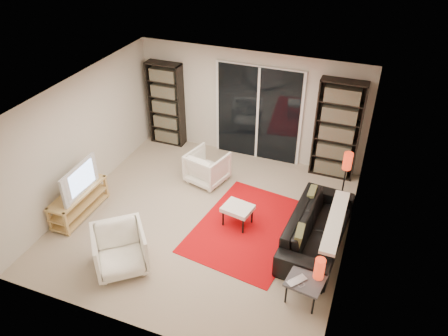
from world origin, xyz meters
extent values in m
plane|color=#BDAD90|center=(0.00, 0.00, 0.00)|extent=(5.00, 5.00, 0.00)
cube|color=beige|center=(0.00, 2.50, 1.20)|extent=(5.00, 0.02, 2.40)
cube|color=beige|center=(0.00, -2.50, 1.20)|extent=(5.00, 0.02, 2.40)
cube|color=beige|center=(-2.50, 0.00, 1.20)|extent=(0.02, 5.00, 2.40)
cube|color=beige|center=(2.50, 0.00, 1.20)|extent=(0.02, 5.00, 2.40)
cube|color=white|center=(0.00, 0.00, 2.40)|extent=(5.00, 5.00, 0.02)
cube|color=white|center=(0.20, 2.47, 1.05)|extent=(1.92, 0.06, 2.16)
cube|color=black|center=(0.20, 2.44, 1.05)|extent=(1.80, 0.02, 2.10)
cube|color=white|center=(0.20, 2.42, 1.05)|extent=(0.05, 0.02, 2.10)
cube|color=black|center=(-1.95, 2.34, 0.97)|extent=(0.80, 0.30, 1.95)
cube|color=#90390D|center=(-1.95, 2.32, 0.97)|extent=(0.70, 0.22, 1.85)
cube|color=black|center=(1.90, 2.34, 1.05)|extent=(0.90, 0.30, 2.10)
cube|color=#90390D|center=(1.90, 2.32, 1.05)|extent=(0.80, 0.22, 2.00)
cube|color=#E4BD6B|center=(-2.24, -0.68, 0.48)|extent=(0.41, 1.28, 0.04)
cube|color=#E4BD6B|center=(-2.24, -0.68, 0.25)|extent=(0.41, 1.28, 0.03)
cube|color=#E4BD6B|center=(-2.24, -0.68, 0.06)|extent=(0.41, 1.28, 0.04)
cube|color=#E4BD6B|center=(-2.42, -1.29, 0.25)|extent=(0.05, 0.05, 0.50)
cube|color=#E4BD6B|center=(-2.42, -0.08, 0.25)|extent=(0.05, 0.05, 0.50)
cube|color=#E4BD6B|center=(-2.07, -1.29, 0.25)|extent=(0.05, 0.05, 0.50)
cube|color=#E4BD6B|center=(-2.07, -0.08, 0.25)|extent=(0.05, 0.05, 0.50)
imported|color=black|center=(-2.22, -0.68, 0.79)|extent=(0.17, 1.01, 0.58)
cube|color=red|center=(0.84, 0.05, 0.01)|extent=(2.04, 2.57, 0.01)
imported|color=black|center=(2.02, 0.11, 0.32)|extent=(0.98, 2.21, 0.63)
imported|color=white|center=(-0.44, 1.15, 0.34)|extent=(0.88, 0.90, 0.67)
imported|color=white|center=(-0.78, -1.58, 0.37)|extent=(1.13, 1.13, 0.74)
cube|color=white|center=(0.60, 0.08, 0.36)|extent=(0.58, 0.50, 0.08)
cylinder|color=black|center=(0.37, -0.05, 0.16)|extent=(0.04, 0.04, 0.32)
cylinder|color=black|center=(0.43, 0.28, 0.16)|extent=(0.04, 0.04, 0.32)
cylinder|color=black|center=(0.77, -0.12, 0.16)|extent=(0.04, 0.04, 0.32)
cylinder|color=black|center=(0.83, 0.20, 0.16)|extent=(0.04, 0.04, 0.32)
cube|color=#454549|center=(2.09, -1.16, 0.38)|extent=(0.59, 0.59, 0.04)
cylinder|color=black|center=(1.85, -1.34, 0.19)|extent=(0.03, 0.03, 0.38)
cylinder|color=black|center=(1.91, -0.92, 0.19)|extent=(0.03, 0.03, 0.38)
cylinder|color=black|center=(2.26, -1.40, 0.19)|extent=(0.03, 0.03, 0.38)
cylinder|color=black|center=(2.32, -0.98, 0.19)|extent=(0.03, 0.03, 0.38)
imported|color=silver|center=(2.00, -1.27, 0.41)|extent=(0.34, 0.36, 0.02)
cylinder|color=red|center=(2.24, -1.05, 0.57)|extent=(0.15, 0.15, 0.34)
cylinder|color=black|center=(2.26, 1.25, 0.01)|extent=(0.18, 0.18, 0.03)
cylinder|color=black|center=(2.26, 1.25, 0.45)|extent=(0.03, 0.03, 0.91)
cylinder|color=red|center=(2.26, 1.25, 1.04)|extent=(0.16, 0.16, 0.33)
camera|label=1|loc=(2.56, -5.69, 5.21)|focal=35.00mm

